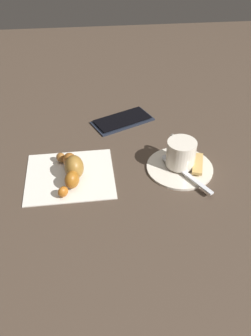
{
  "coord_description": "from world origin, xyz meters",
  "views": [
    {
      "loc": [
        -0.06,
        -0.56,
        0.47
      ],
      "look_at": [
        -0.0,
        -0.01,
        0.01
      ],
      "focal_mm": 37.98,
      "sensor_mm": 36.0,
      "label": 1
    }
  ],
  "objects": [
    {
      "name": "ground_plane",
      "position": [
        0.0,
        0.0,
        0.0
      ],
      "size": [
        1.8,
        1.8,
        0.0
      ],
      "primitive_type": "plane",
      "color": "#45362B"
    },
    {
      "name": "saucer",
      "position": [
        0.11,
        -0.01,
        0.0
      ],
      "size": [
        0.14,
        0.14,
        0.01
      ],
      "primitive_type": "cylinder",
      "color": "silver",
      "rests_on": "ground"
    },
    {
      "name": "espresso_cup",
      "position": [
        0.11,
        -0.01,
        0.04
      ],
      "size": [
        0.06,
        0.08,
        0.05
      ],
      "color": "silver",
      "rests_on": "saucer"
    },
    {
      "name": "teaspoon",
      "position": [
        0.1,
        -0.02,
        0.01
      ],
      "size": [
        0.08,
        0.13,
        0.01
      ],
      "color": "silver",
      "rests_on": "saucer"
    },
    {
      "name": "sugar_packet",
      "position": [
        0.14,
        -0.01,
        0.01
      ],
      "size": [
        0.04,
        0.07,
        0.01
      ],
      "primitive_type": "cube",
      "rotation": [
        0.0,
        0.0,
        7.55
      ],
      "color": "tan",
      "rests_on": "saucer"
    },
    {
      "name": "napkin",
      "position": [
        -0.12,
        -0.01,
        0.0
      ],
      "size": [
        0.18,
        0.16,
        0.0
      ],
      "primitive_type": "cube",
      "rotation": [
        0.0,
        0.0,
        0.02
      ],
      "color": "silver",
      "rests_on": "ground"
    },
    {
      "name": "croissant",
      "position": [
        -0.11,
        -0.02,
        0.02
      ],
      "size": [
        0.06,
        0.13,
        0.05
      ],
      "color": "#AA5C1A",
      "rests_on": "napkin"
    },
    {
      "name": "cell_phone",
      "position": [
        0.01,
        0.18,
        0.0
      ],
      "size": [
        0.16,
        0.12,
        0.01
      ],
      "color": "#1E2330",
      "rests_on": "ground"
    }
  ]
}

